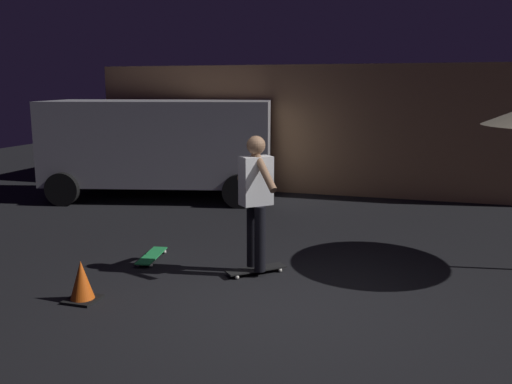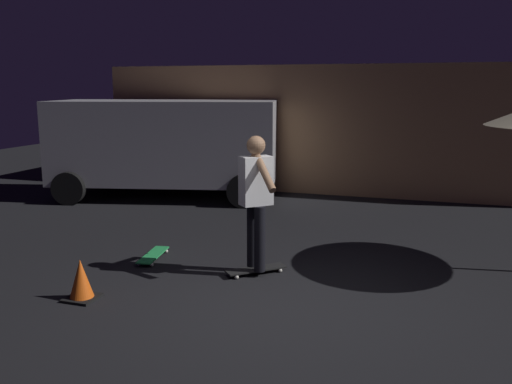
{
  "view_description": "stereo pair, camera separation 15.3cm",
  "coord_description": "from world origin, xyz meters",
  "px_view_note": "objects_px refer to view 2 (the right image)",
  "views": [
    {
      "loc": [
        1.38,
        -5.35,
        2.33
      ],
      "look_at": [
        -0.56,
        0.98,
        1.05
      ],
      "focal_mm": 38.61,
      "sensor_mm": 36.0,
      "label": 1
    },
    {
      "loc": [
        1.53,
        -5.3,
        2.33
      ],
      "look_at": [
        -0.56,
        0.98,
        1.05
      ],
      "focal_mm": 38.61,
      "sensor_mm": 36.0,
      "label": 2
    }
  ],
  "objects_px": {
    "parked_van": "(166,142)",
    "skateboard_spare": "(153,255)",
    "skateboard_ridden": "(256,269)",
    "skater": "(256,193)",
    "traffic_cone": "(81,281)"
  },
  "relations": [
    {
      "from": "skater",
      "to": "traffic_cone",
      "type": "height_order",
      "value": "skater"
    },
    {
      "from": "skateboard_spare",
      "to": "skater",
      "type": "height_order",
      "value": "skater"
    },
    {
      "from": "parked_van",
      "to": "skater",
      "type": "relative_size",
      "value": 2.95
    },
    {
      "from": "skateboard_spare",
      "to": "traffic_cone",
      "type": "distance_m",
      "value": 1.54
    },
    {
      "from": "skater",
      "to": "traffic_cone",
      "type": "bearing_deg",
      "value": -137.83
    },
    {
      "from": "parked_van",
      "to": "traffic_cone",
      "type": "height_order",
      "value": "parked_van"
    },
    {
      "from": "skateboard_ridden",
      "to": "skateboard_spare",
      "type": "relative_size",
      "value": 0.88
    },
    {
      "from": "skateboard_spare",
      "to": "skater",
      "type": "xyz_separation_m",
      "value": [
        1.52,
        -0.12,
        0.98
      ]
    },
    {
      "from": "skateboard_spare",
      "to": "skateboard_ridden",
      "type": "bearing_deg",
      "value": -4.45
    },
    {
      "from": "traffic_cone",
      "to": "skateboard_ridden",
      "type": "bearing_deg",
      "value": 42.17
    },
    {
      "from": "parked_van",
      "to": "skateboard_ridden",
      "type": "xyz_separation_m",
      "value": [
        3.38,
        -4.11,
        -1.11
      ]
    },
    {
      "from": "skateboard_ridden",
      "to": "skateboard_spare",
      "type": "distance_m",
      "value": 1.53
    },
    {
      "from": "parked_van",
      "to": "traffic_cone",
      "type": "relative_size",
      "value": 10.7
    },
    {
      "from": "parked_van",
      "to": "skateboard_spare",
      "type": "distance_m",
      "value": 4.54
    },
    {
      "from": "parked_van",
      "to": "skateboard_spare",
      "type": "bearing_deg",
      "value": -65.02
    }
  ]
}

